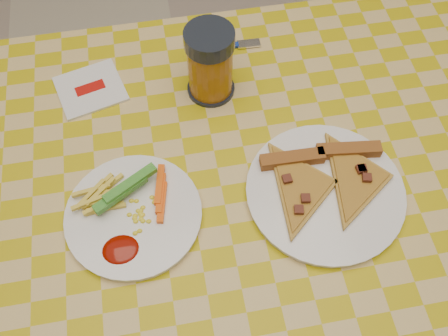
{
  "coord_description": "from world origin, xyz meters",
  "views": [
    {
      "loc": [
        -0.06,
        -0.35,
        1.48
      ],
      "look_at": [
        0.01,
        0.06,
        0.78
      ],
      "focal_mm": 40.0,
      "sensor_mm": 36.0,
      "label": 1
    }
  ],
  "objects": [
    {
      "name": "napkin",
      "position": [
        -0.2,
        0.28,
        0.76
      ],
      "size": [
        0.14,
        0.13,
        0.01
      ],
      "rotation": [
        0.0,
        0.0,
        0.25
      ],
      "color": "white",
      "rests_on": "table"
    },
    {
      "name": "fork",
      "position": [
        0.06,
        0.34,
        0.76
      ],
      "size": [
        0.14,
        0.02,
        0.01
      ],
      "rotation": [
        0.0,
        0.0,
        -0.03
      ],
      "color": "navy",
      "rests_on": "table"
    },
    {
      "name": "fries_veggies",
      "position": [
        -0.15,
        0.02,
        0.78
      ],
      "size": [
        0.17,
        0.16,
        0.04
      ],
      "color": "#EACF4A",
      "rests_on": "plate_left"
    },
    {
      "name": "drink_glass",
      "position": [
        0.02,
        0.24,
        0.83
      ],
      "size": [
        0.09,
        0.09,
        0.14
      ],
      "color": "black",
      "rests_on": "table"
    },
    {
      "name": "pizza_slices",
      "position": [
        0.17,
        0.01,
        0.78
      ],
      "size": [
        0.24,
        0.22,
        0.02
      ],
      "color": "gold",
      "rests_on": "plate_right"
    },
    {
      "name": "ground",
      "position": [
        0.0,
        0.0,
        0.0
      ],
      "size": [
        8.0,
        8.0,
        0.0
      ],
      "primitive_type": "plane",
      "color": "beige",
      "rests_on": "ground"
    },
    {
      "name": "table",
      "position": [
        0.0,
        0.0,
        0.68
      ],
      "size": [
        1.28,
        0.88,
        0.76
      ],
      "color": "silver",
      "rests_on": "ground"
    },
    {
      "name": "plate_right",
      "position": [
        0.16,
        -0.01,
        0.76
      ],
      "size": [
        0.31,
        0.31,
        0.01
      ],
      "primitive_type": "cylinder",
      "rotation": [
        0.0,
        0.0,
        -0.27
      ],
      "color": "white",
      "rests_on": "table"
    },
    {
      "name": "plate_left",
      "position": [
        -0.15,
        0.0,
        0.76
      ],
      "size": [
        0.23,
        0.23,
        0.01
      ],
      "primitive_type": "cylinder",
      "rotation": [
        0.0,
        0.0,
        -0.1
      ],
      "color": "white",
      "rests_on": "table"
    }
  ]
}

